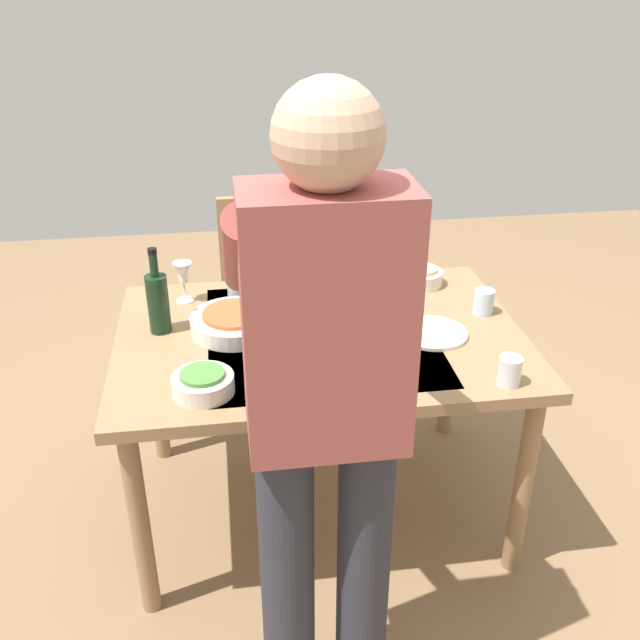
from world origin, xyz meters
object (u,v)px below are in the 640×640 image
chair_near (267,287)px  water_cup_far_left (237,282)px  wine_glass_left (183,275)px  water_cup_far_right (484,302)px  water_cup_near_right (380,288)px  wine_bottle (158,301)px  person_server (325,403)px  side_bowl_salad (203,383)px  water_cup_near_left (510,371)px  side_bowl_bread (421,276)px  serving_bowl_pasta (235,321)px  dining_table (320,354)px  dinner_plate_far (302,298)px  dinner_plate_near (433,333)px

chair_near → water_cup_far_left: chair_near is taller
wine_glass_left → water_cup_far_right: wine_glass_left is taller
water_cup_near_right → wine_bottle: bearing=9.0°
person_server → water_cup_near_right: (-0.34, -0.94, -0.17)m
water_cup_far_right → side_bowl_salad: (0.97, 0.37, -0.01)m
water_cup_near_left → water_cup_far_right: (-0.08, -0.45, -0.00)m
wine_glass_left → wine_bottle: bearing=70.7°
water_cup_far_right → wine_bottle: bearing=-1.5°
side_bowl_bread → chair_near: bearing=-42.9°
water_cup_far_right → side_bowl_salad: water_cup_far_right is taller
water_cup_far_left → serving_bowl_pasta: (0.02, 0.27, -0.02)m
water_cup_far_left → person_server: bearing=98.9°
dining_table → wine_bottle: wine_bottle is taller
side_bowl_bread → dinner_plate_far: size_ratio=0.70×
dining_table → side_bowl_salad: (0.38, 0.30, 0.11)m
person_server → water_cup_near_left: size_ratio=19.21×
water_cup_near_right → side_bowl_salad: (0.63, 0.52, -0.01)m
dining_table → side_bowl_salad: side_bowl_salad is taller
dining_table → dinner_plate_near: dinner_plate_near is taller
person_server → water_cup_near_left: 0.71m
side_bowl_bread → side_bowl_salad: bearing=37.6°
wine_glass_left → dining_table: bearing=145.4°
water_cup_far_right → dinner_plate_near: size_ratio=0.38×
side_bowl_bread → dinner_plate_near: 0.40m
side_bowl_bread → dinner_plate_near: side_bowl_bread is taller
chair_near → side_bowl_bread: 0.80m
side_bowl_salad → dinner_plate_near: 0.79m
person_server → water_cup_far_left: (0.17, -1.06, -0.17)m
dining_table → water_cup_near_right: 0.35m
wine_bottle → water_cup_far_left: wine_bottle is taller
dining_table → chair_near: chair_near is taller
wine_bottle → water_cup_far_right: 1.11m
dining_table → water_cup_far_right: size_ratio=15.32×
wine_bottle → water_cup_near_right: bearing=-171.0°
dining_table → person_server: 0.79m
dining_table → chair_near: size_ratio=1.48×
water_cup_near_left → water_cup_far_right: size_ratio=1.00×
person_server → wine_bottle: person_server is taller
water_cup_far_left → side_bowl_bread: water_cup_far_left is taller
water_cup_far_right → side_bowl_salad: size_ratio=0.49×
wine_glass_left → water_cup_near_left: wine_glass_left is taller
chair_near → water_cup_far_left: 0.59m
person_server → water_cup_far_right: (-0.68, -0.79, -0.18)m
side_bowl_bread → serving_bowl_pasta: bearing=20.5°
side_bowl_salad → dinner_plate_far: 0.67m
water_cup_far_left → side_bowl_bread: 0.69m
wine_bottle → dinner_plate_far: 0.54m
person_server → serving_bowl_pasta: person_server is taller
person_server → wine_bottle: size_ratio=5.71×
person_server → side_bowl_bread: person_server is taller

